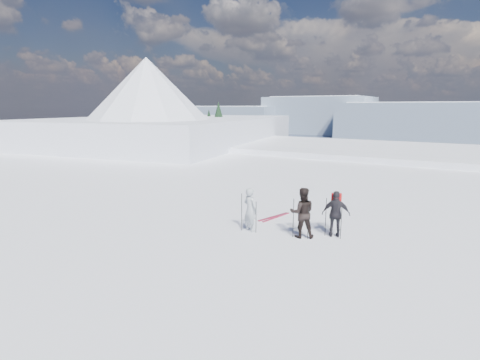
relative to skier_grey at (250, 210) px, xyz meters
The scene contains 8 objects.
lake_basin 27.88m from the skier_grey, 86.08° to the left, with size 820.00×820.00×71.62m.
near_ridge 36.27m from the skier_grey, 133.35° to the left, with size 31.37×35.68×25.62m.
skier_grey is the anchor object (origin of this frame).
skier_dark 1.87m from the skier_grey, 10.11° to the left, with size 0.85×0.66×1.74m, color black.
skier_pack 2.98m from the skier_grey, 19.27° to the left, with size 0.94×0.39×1.61m, color black.
backpack 3.17m from the skier_grey, 24.07° to the left, with size 0.34×0.19×0.47m, color red.
ski_poles 1.55m from the skier_grey, 12.30° to the left, with size 3.34×1.04×1.37m.
skis_loose 2.11m from the skier_grey, 88.73° to the left, with size 0.65×1.68×0.03m.
Camera 1 is at (4.45, -8.10, 4.41)m, focal length 28.00 mm.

